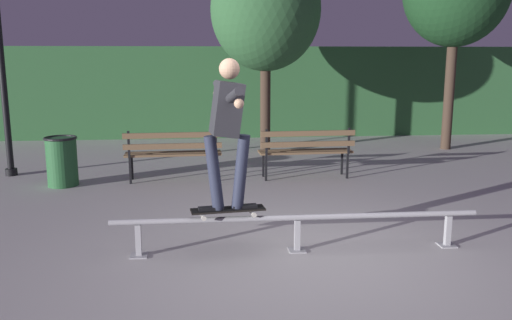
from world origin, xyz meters
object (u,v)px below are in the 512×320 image
Objects in this scene: skateboard at (228,210)px; park_bench_leftmost at (173,150)px; tree_behind_benches at (266,10)px; grind_rail at (297,223)px; skateboarder at (227,121)px; park_bench_left_center at (306,148)px; trash_can at (62,161)px.

park_bench_leftmost reaches higher than skateboard.
tree_behind_benches is at bearing 54.49° from park_bench_leftmost.
grind_rail is 0.76m from skateboard.
skateboarder is 0.97× the size of park_bench_left_center.
grind_rail is 3.71m from park_bench_leftmost.
park_bench_leftmost reaches higher than trash_can.
park_bench_left_center is (1.47, 3.38, 0.06)m from skateboard.
tree_behind_benches is at bearing 87.05° from grind_rail.
park_bench_leftmost is 2.02× the size of trash_can.
grind_rail is 6.51m from tree_behind_benches.
park_bench_left_center is 3.57m from tree_behind_benches.
skateboard is (-0.74, 0.00, 0.17)m from grind_rail.
trash_can reaches higher than skateboard.
skateboard is 3.69m from park_bench_left_center.
park_bench_leftmost is at bearing 4.09° from trash_can.
skateboarder is (0.00, 0.00, 0.94)m from skateboard.
tree_behind_benches is (0.31, 5.93, 2.68)m from grind_rail.
grind_rail is 0.93× the size of tree_behind_benches.
park_bench_left_center reaches higher than skateboard.
trash_can is (-2.55, 3.25, -1.00)m from skateboarder.
trash_can is at bearing -178.19° from park_bench_left_center.
skateboarder is at bearing -100.00° from tree_behind_benches.
park_bench_leftmost is at bearing 114.12° from grind_rail.
skateboard reaches higher than grind_rail.
grind_rail is 4.95× the size of trash_can.
park_bench_leftmost is 3.98m from tree_behind_benches.
tree_behind_benches reaches higher than skateboarder.
skateboarder is at bearing 179.97° from grind_rail.
grind_rail is at bearing -92.95° from tree_behind_benches.
park_bench_leftmost and park_bench_left_center have the same top height.
skateboard is at bearing -113.52° from park_bench_left_center.
park_bench_left_center is at bearing -80.58° from tree_behind_benches.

